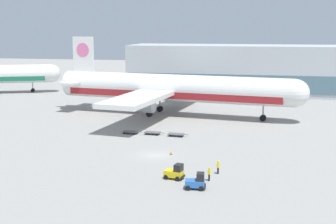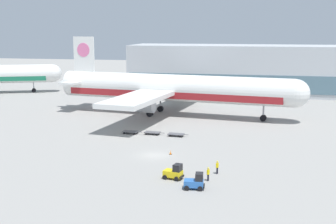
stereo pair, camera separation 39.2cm
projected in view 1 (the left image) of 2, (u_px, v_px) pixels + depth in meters
The scene contains 11 objects.
ground_plane at pixel (156, 155), 70.70m from camera, with size 400.00×400.00×0.00m, color gray.
terminal_building at pixel (285, 70), 133.95m from camera, with size 90.00×18.20×14.00m.
airplane_main at pixel (169, 89), 102.30m from camera, with size 57.89×48.64×17.00m.
baggage_tug_foreground at pixel (175, 172), 59.51m from camera, with size 2.69×2.08×2.00m.
baggage_tug_mid at pixel (196, 182), 55.82m from camera, with size 2.57×1.83×2.00m.
baggage_dolly_lead at pixel (130, 132), 84.95m from camera, with size 3.75×1.73×0.48m.
baggage_dolly_second at pixel (152, 132), 84.31m from camera, with size 3.75×1.73×0.48m.
baggage_dolly_third at pixel (176, 134), 82.94m from camera, with size 3.75×1.73×0.48m.
ground_crew_near at pixel (218, 166), 61.54m from camera, with size 0.35×0.53×1.81m.
ground_crew_far at pixel (209, 173), 58.73m from camera, with size 0.34×0.53×1.79m.
traffic_cone_near at pixel (171, 152), 71.09m from camera, with size 0.40×0.40×0.68m.
Camera 1 is at (15.75, -66.58, 19.05)m, focal length 50.00 mm.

